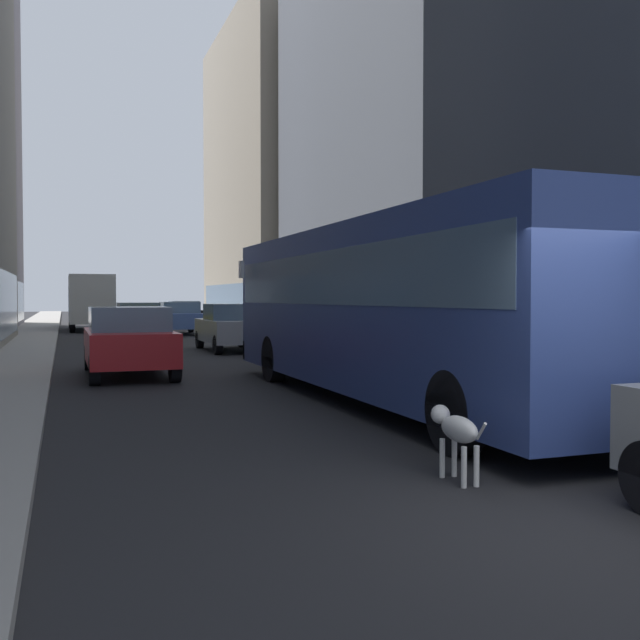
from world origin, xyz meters
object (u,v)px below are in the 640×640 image
at_px(car_black_suv, 183,314).
at_px(car_yellow_taxi, 138,321).
at_px(dalmatian_dog, 456,430).
at_px(box_truck, 90,301).
at_px(pedestrian_with_handbag, 539,333).
at_px(car_red_coupe, 129,341).
at_px(transit_bus, 391,301).
at_px(car_blue_hatchback, 179,318).
at_px(car_silver_sedan, 231,327).

relative_size(car_black_suv, car_yellow_taxi, 0.99).
relative_size(car_black_suv, dalmatian_dog, 4.61).
height_order(car_yellow_taxi, box_truck, box_truck).
bearing_deg(pedestrian_with_handbag, car_red_coupe, 159.24).
bearing_deg(box_truck, dalmatian_dog, -86.39).
distance_m(transit_bus, car_blue_hatchback, 24.59).
distance_m(transit_bus, car_yellow_taxi, 20.60).
height_order(car_red_coupe, dalmatian_dog, car_red_coupe).
bearing_deg(car_black_suv, pedestrian_with_handbag, -83.88).
bearing_deg(car_black_suv, car_red_coupe, -101.47).
relative_size(car_black_suv, pedestrian_with_handbag, 2.63).
relative_size(car_silver_sedan, dalmatian_dog, 4.22).
xyz_separation_m(car_black_suv, car_blue_hatchback, (-1.60, -8.82, 0.00)).
bearing_deg(car_black_suv, car_blue_hatchback, -100.29).
xyz_separation_m(car_blue_hatchback, dalmatian_dog, (-1.73, -29.75, -0.31)).
height_order(car_black_suv, pedestrian_with_handbag, pedestrian_with_handbag).
bearing_deg(car_silver_sedan, car_yellow_taxi, 107.44).
xyz_separation_m(car_red_coupe, car_yellow_taxi, (1.60, 14.65, 0.00)).
relative_size(car_yellow_taxi, dalmatian_dog, 4.64).
xyz_separation_m(car_yellow_taxi, car_silver_sedan, (2.40, -7.64, -0.00)).
distance_m(car_blue_hatchback, pedestrian_with_handbag, 22.71).
bearing_deg(car_silver_sedan, car_black_suv, 85.56).
distance_m(transit_bus, car_silver_sedan, 12.83).
height_order(car_black_suv, car_blue_hatchback, same).
bearing_deg(car_black_suv, transit_bus, -92.74).
xyz_separation_m(transit_bus, car_red_coupe, (-4.00, 5.79, -0.95)).
bearing_deg(car_red_coupe, dalmatian_dog, -78.32).
bearing_deg(pedestrian_with_handbag, car_black_suv, 96.12).
bearing_deg(car_black_suv, box_truck, -155.13).
bearing_deg(car_yellow_taxi, dalmatian_dog, -88.51).
xyz_separation_m(car_silver_sedan, dalmatian_dog, (-1.73, -17.97, -0.31)).
distance_m(car_red_coupe, dalmatian_dog, 11.20).
xyz_separation_m(box_truck, pedestrian_with_handbag, (8.92, -28.39, -0.65)).
distance_m(car_yellow_taxi, box_truck, 10.51).
height_order(transit_bus, dalmatian_dog, transit_bus).
bearing_deg(car_black_suv, car_yellow_taxi, -107.16).
relative_size(transit_bus, dalmatian_dog, 11.98).
distance_m(car_red_coupe, pedestrian_with_handbag, 9.55).
relative_size(car_blue_hatchback, box_truck, 0.55).
height_order(car_yellow_taxi, car_silver_sedan, same).
relative_size(car_red_coupe, box_truck, 0.56).
distance_m(car_blue_hatchback, box_truck, 7.44).
xyz_separation_m(transit_bus, car_black_suv, (1.60, 33.39, -0.95)).
xyz_separation_m(car_black_suv, car_yellow_taxi, (-4.00, -12.95, 0.00)).
height_order(transit_bus, pedestrian_with_handbag, transit_bus).
relative_size(dalmatian_dog, pedestrian_with_handbag, 0.57).
bearing_deg(pedestrian_with_handbag, car_silver_sedan, 115.36).
bearing_deg(box_truck, transit_bus, -82.60).
distance_m(car_yellow_taxi, dalmatian_dog, 25.62).
bearing_deg(car_blue_hatchback, car_silver_sedan, -90.00).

